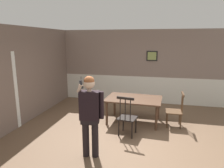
# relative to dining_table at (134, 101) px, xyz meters

# --- Properties ---
(ground_plane) EXTENTS (6.98, 6.98, 0.00)m
(ground_plane) POSITION_rel_dining_table_xyz_m (0.03, -1.07, -0.65)
(ground_plane) COLOR brown
(room_back_partition) EXTENTS (6.29, 0.17, 2.77)m
(room_back_partition) POSITION_rel_dining_table_xyz_m (0.03, 2.11, 0.69)
(room_back_partition) COLOR gray
(room_back_partition) RESTS_ON ground_plane
(room_left_partition) EXTENTS (0.13, 6.35, 2.77)m
(room_left_partition) POSITION_rel_dining_table_xyz_m (-3.12, -1.07, 0.74)
(room_left_partition) COLOR #756056
(room_left_partition) RESTS_ON ground_plane
(dining_table) EXTENTS (1.63, 1.12, 0.73)m
(dining_table) POSITION_rel_dining_table_xyz_m (0.00, 0.00, 0.00)
(dining_table) COLOR #4C3323
(dining_table) RESTS_ON ground_plane
(chair_near_window) EXTENTS (0.50, 0.50, 1.05)m
(chair_near_window) POSITION_rel_dining_table_xyz_m (-0.05, -0.92, -0.16)
(chair_near_window) COLOR black
(chair_near_window) RESTS_ON ground_plane
(chair_by_doorway) EXTENTS (0.45, 0.45, 0.97)m
(chair_by_doorway) POSITION_rel_dining_table_xyz_m (1.18, -0.05, -0.19)
(chair_by_doorway) COLOR #513823
(chair_by_doorway) RESTS_ON ground_plane
(person_figure) EXTENTS (0.55, 0.26, 1.71)m
(person_figure) POSITION_rel_dining_table_xyz_m (-0.62, -2.05, 0.34)
(person_figure) COLOR black
(person_figure) RESTS_ON ground_plane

